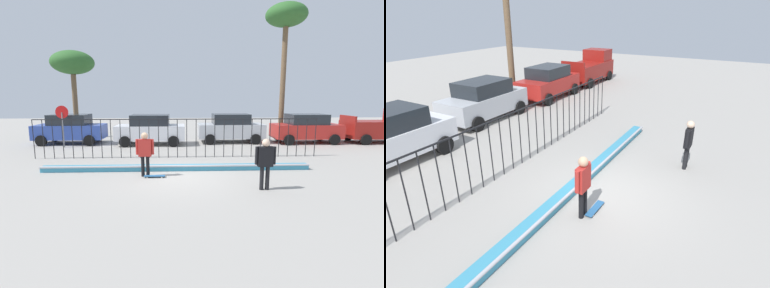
{
  "view_description": "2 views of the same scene",
  "coord_description": "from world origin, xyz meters",
  "views": [
    {
      "loc": [
        0.13,
        -10.34,
        3.01
      ],
      "look_at": [
        0.67,
        2.13,
        0.9
      ],
      "focal_mm": 26.15,
      "sensor_mm": 36.0,
      "label": 1
    },
    {
      "loc": [
        -7.29,
        -3.15,
        4.97
      ],
      "look_at": [
        1.16,
        1.56,
        0.86
      ],
      "focal_mm": 29.65,
      "sensor_mm": 36.0,
      "label": 2
    }
  ],
  "objects": [
    {
      "name": "palm_tree_short",
      "position": [
        -7.58,
        10.84,
        5.34
      ],
      "size": [
        3.05,
        3.05,
        6.29
      ],
      "color": "brown",
      "rests_on": "ground"
    },
    {
      "name": "stop_sign",
      "position": [
        -6.87,
        6.61,
        1.62
      ],
      "size": [
        0.76,
        0.07,
        2.5
      ],
      "color": "slate",
      "rests_on": "ground"
    },
    {
      "name": "skateboard",
      "position": [
        -0.84,
        -0.07,
        0.06
      ],
      "size": [
        0.8,
        0.2,
        0.07
      ],
      "rotation": [
        0.0,
        0.0,
        0.21
      ],
      "color": "#26598C",
      "rests_on": "ground"
    },
    {
      "name": "perimeter_fence",
      "position": [
        0.0,
        3.42,
        1.19
      ],
      "size": [
        14.04,
        0.04,
        1.95
      ],
      "color": "black",
      "rests_on": "ground"
    },
    {
      "name": "parked_car_white",
      "position": [
        -1.73,
        7.4,
        0.97
      ],
      "size": [
        4.3,
        2.12,
        1.9
      ],
      "rotation": [
        0.0,
        0.0,
        -0.01
      ],
      "color": "silver",
      "rests_on": "ground"
    },
    {
      "name": "parked_car_silver",
      "position": [
        3.5,
        8.06,
        0.97
      ],
      "size": [
        4.3,
        2.12,
        1.9
      ],
      "rotation": [
        0.0,
        0.0,
        0.03
      ],
      "color": "#B7BABF",
      "rests_on": "ground"
    },
    {
      "name": "skateboarder",
      "position": [
        -1.2,
        0.1,
        1.02
      ],
      "size": [
        0.69,
        0.26,
        1.7
      ],
      "rotation": [
        0.0,
        0.0,
        -0.24
      ],
      "color": "black",
      "rests_on": "ground"
    },
    {
      "name": "palm_tree_tall",
      "position": [
        7.45,
        9.62,
        8.18
      ],
      "size": [
        2.81,
        2.81,
        9.3
      ],
      "color": "brown",
      "rests_on": "ground"
    },
    {
      "name": "camera_operator",
      "position": [
        2.88,
        -1.64,
        1.01
      ],
      "size": [
        0.68,
        0.26,
        1.69
      ],
      "rotation": [
        0.0,
        0.0,
        2.14
      ],
      "color": "black",
      "rests_on": "ground"
    },
    {
      "name": "parked_car_red",
      "position": [
        8.43,
        7.65,
        0.97
      ],
      "size": [
        4.3,
        2.12,
        1.9
      ],
      "rotation": [
        0.0,
        0.0,
        0.06
      ],
      "color": "#B2231E",
      "rests_on": "ground"
    },
    {
      "name": "bowl_coping_ledge",
      "position": [
        0.0,
        0.93,
        0.12
      ],
      "size": [
        11.0,
        0.4,
        0.27
      ],
      "color": "teal",
      "rests_on": "ground"
    },
    {
      "name": "ground_plane",
      "position": [
        0.0,
        0.0,
        0.0
      ],
      "size": [
        60.0,
        60.0,
        0.0
      ],
      "primitive_type": "plane",
      "color": "#9E9991"
    },
    {
      "name": "pickup_truck",
      "position": [
        13.69,
        7.55,
        1.04
      ],
      "size": [
        4.7,
        2.12,
        2.24
      ],
      "rotation": [
        0.0,
        0.0,
        -0.05
      ],
      "color": "maroon",
      "rests_on": "ground"
    },
    {
      "name": "parked_car_blue",
      "position": [
        -6.95,
        7.98,
        0.97
      ],
      "size": [
        4.3,
        2.12,
        1.9
      ],
      "rotation": [
        0.0,
        0.0,
        0.07
      ],
      "color": "#2D479E",
      "rests_on": "ground"
    }
  ]
}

